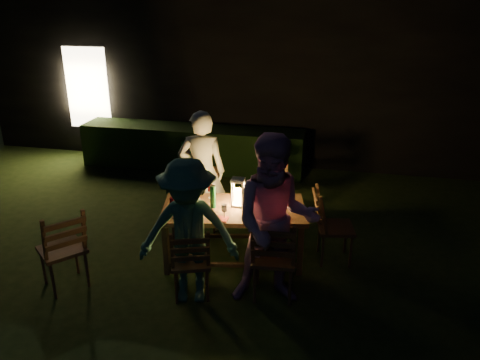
% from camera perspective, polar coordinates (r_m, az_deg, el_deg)
% --- Properties ---
extents(garden_envelope, '(40.00, 40.00, 3.20)m').
position_cam_1_polar(garden_envelope, '(10.77, 0.52, 13.63)').
color(garden_envelope, black).
rests_on(garden_envelope, ground).
extents(dining_table, '(1.85, 1.19, 0.71)m').
position_cam_1_polar(dining_table, '(5.68, -0.76, -4.01)').
color(dining_table, '#4C2F19').
rests_on(dining_table, ground).
extents(chair_near_left, '(0.53, 0.55, 0.92)m').
position_cam_1_polar(chair_near_left, '(5.22, -5.96, -11.27)').
color(chair_near_left, '#4C2F19').
rests_on(chair_near_left, ground).
extents(chair_near_right, '(0.50, 0.53, 1.04)m').
position_cam_1_polar(chair_near_right, '(5.18, 4.09, -11.06)').
color(chair_near_right, '#4C2F19').
rests_on(chair_near_right, ground).
extents(chair_far_left, '(0.48, 0.51, 0.95)m').
position_cam_1_polar(chair_far_left, '(6.55, -4.51, -3.83)').
color(chair_far_left, '#4C2F19').
rests_on(chair_far_left, ground).
extents(chair_far_right, '(0.54, 0.56, 0.94)m').
position_cam_1_polar(chair_far_right, '(6.54, 4.23, -3.92)').
color(chair_far_right, '#4C2F19').
rests_on(chair_far_right, ground).
extents(chair_end, '(0.54, 0.52, 0.98)m').
position_cam_1_polar(chair_end, '(5.94, 11.29, -7.00)').
color(chair_end, '#4C2F19').
rests_on(chair_end, ground).
extents(chair_spare, '(0.67, 0.67, 1.03)m').
position_cam_1_polar(chair_spare, '(5.67, -20.59, -9.40)').
color(chair_spare, '#4C2F19').
rests_on(chair_spare, ground).
extents(person_house_side, '(0.70, 0.53, 1.71)m').
position_cam_1_polar(person_house_side, '(6.38, -4.63, 0.97)').
color(person_house_side, beige).
rests_on(person_house_side, ground).
extents(person_opp_right, '(1.04, 0.88, 1.87)m').
position_cam_1_polar(person_opp_right, '(4.83, 4.35, -5.15)').
color(person_opp_right, '#BF83A9').
rests_on(person_opp_right, ground).
extents(person_opp_left, '(1.15, 0.80, 1.62)m').
position_cam_1_polar(person_opp_left, '(4.91, -6.30, -6.39)').
color(person_opp_left, '#31624D').
rests_on(person_opp_left, ground).
extents(lantern, '(0.16, 0.16, 0.35)m').
position_cam_1_polar(lantern, '(5.63, -0.25, -1.70)').
color(lantern, white).
rests_on(lantern, dining_table).
extents(plate_far_left, '(0.25, 0.25, 0.01)m').
position_cam_1_polar(plate_far_left, '(5.89, -6.07, -2.34)').
color(plate_far_left, white).
rests_on(plate_far_left, dining_table).
extents(plate_near_left, '(0.25, 0.25, 0.01)m').
position_cam_1_polar(plate_near_left, '(5.49, -6.58, -4.22)').
color(plate_near_left, white).
rests_on(plate_near_left, dining_table).
extents(plate_far_right, '(0.25, 0.25, 0.01)m').
position_cam_1_polar(plate_far_right, '(5.85, 3.70, -2.39)').
color(plate_far_right, white).
rests_on(plate_far_right, dining_table).
extents(plate_near_right, '(0.25, 0.25, 0.01)m').
position_cam_1_polar(plate_near_right, '(5.46, 3.92, -4.29)').
color(plate_near_right, white).
rests_on(plate_near_right, dining_table).
extents(wineglass_a, '(0.06, 0.06, 0.18)m').
position_cam_1_polar(wineglass_a, '(5.89, -3.62, -1.40)').
color(wineglass_a, '#59070F').
rests_on(wineglass_a, dining_table).
extents(wineglass_b, '(0.06, 0.06, 0.18)m').
position_cam_1_polar(wineglass_b, '(5.57, -8.23, -3.00)').
color(wineglass_b, '#59070F').
rests_on(wineglass_b, dining_table).
extents(wineglass_c, '(0.06, 0.06, 0.18)m').
position_cam_1_polar(wineglass_c, '(5.36, 2.37, -3.80)').
color(wineglass_c, '#59070F').
rests_on(wineglass_c, dining_table).
extents(wineglass_d, '(0.06, 0.06, 0.18)m').
position_cam_1_polar(wineglass_d, '(5.80, 5.42, -1.83)').
color(wineglass_d, '#59070F').
rests_on(wineglass_d, dining_table).
extents(wineglass_e, '(0.06, 0.06, 0.18)m').
position_cam_1_polar(wineglass_e, '(5.35, -1.92, -3.87)').
color(wineglass_e, silver).
rests_on(wineglass_e, dining_table).
extents(bottle_table, '(0.07, 0.07, 0.28)m').
position_cam_1_polar(bottle_table, '(5.60, -3.33, -2.05)').
color(bottle_table, '#0F471E').
rests_on(bottle_table, dining_table).
extents(napkin_left, '(0.18, 0.14, 0.01)m').
position_cam_1_polar(napkin_left, '(5.37, -2.45, -4.75)').
color(napkin_left, red).
rests_on(napkin_left, dining_table).
extents(napkin_right, '(0.18, 0.14, 0.01)m').
position_cam_1_polar(napkin_right, '(5.39, 5.03, -4.68)').
color(napkin_right, red).
rests_on(napkin_right, dining_table).
extents(phone, '(0.14, 0.07, 0.01)m').
position_cam_1_polar(phone, '(5.43, -7.41, -4.61)').
color(phone, black).
rests_on(phone, dining_table).
extents(side_table, '(0.53, 0.53, 0.72)m').
position_cam_1_polar(side_table, '(7.01, -6.25, 0.92)').
color(side_table, brown).
rests_on(side_table, ground).
extents(ice_bucket, '(0.30, 0.30, 0.22)m').
position_cam_1_polar(ice_bucket, '(6.95, -6.32, 2.42)').
color(ice_bucket, '#A5A8AD').
rests_on(ice_bucket, side_table).
extents(bottle_bucket_a, '(0.07, 0.07, 0.32)m').
position_cam_1_polar(bottle_bucket_a, '(6.91, -6.83, 2.73)').
color(bottle_bucket_a, '#0F471E').
rests_on(bottle_bucket_a, side_table).
extents(bottle_bucket_b, '(0.07, 0.07, 0.32)m').
position_cam_1_polar(bottle_bucket_b, '(6.95, -5.84, 2.89)').
color(bottle_bucket_b, '#0F471E').
rests_on(bottle_bucket_b, side_table).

